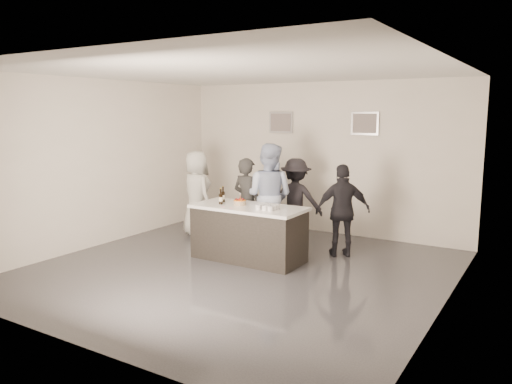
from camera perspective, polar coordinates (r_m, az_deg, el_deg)
floor at (r=7.81m, az=-1.94°, el=-8.86°), size 6.00×6.00×0.00m
ceiling at (r=7.45m, az=-2.06°, el=13.65°), size 6.00×6.00×0.00m
wall_back at (r=10.11m, az=7.43°, el=3.88°), size 6.00×0.04×3.00m
wall_front at (r=5.28m, az=-20.26°, el=-1.38°), size 6.00×0.04×3.00m
wall_left at (r=9.47m, az=-17.36°, el=3.19°), size 0.04×6.00×3.00m
wall_right at (r=6.36m, az=21.19°, el=0.27°), size 0.04×6.00×3.00m
picture_left at (r=10.44m, az=2.89°, el=7.95°), size 0.54×0.04×0.44m
picture_right at (r=9.71m, az=12.34°, el=7.67°), size 0.54×0.04×0.44m
bar_counter at (r=8.21m, az=-0.85°, el=-4.70°), size 1.86×0.86×0.90m
cake at (r=8.20m, az=-1.87°, el=-1.23°), size 0.20×0.20×0.07m
beer_bottle_a at (r=8.48m, az=-3.79°, el=-0.27°), size 0.07×0.07×0.26m
beer_bottle_b at (r=8.27m, az=-4.05°, el=-0.51°), size 0.07×0.07×0.26m
tumbler_cluster at (r=7.83m, az=1.34°, el=-1.72°), size 0.30×0.30×0.08m
candles at (r=8.01m, az=-3.49°, el=-1.74°), size 0.24×0.08×0.01m
person_main_black at (r=9.00m, az=-1.04°, el=-1.17°), size 0.63×0.46×1.61m
person_main_blue at (r=8.88m, az=1.46°, el=-0.44°), size 0.99×0.81×1.87m
person_guest_left at (r=9.82m, az=-6.79°, el=-0.17°), size 0.96×0.80×1.67m
person_guest_right at (r=8.47m, az=9.89°, el=-2.11°), size 0.97×0.83×1.56m
person_guest_back at (r=9.38m, az=4.54°, el=-0.91°), size 1.13×0.82×1.56m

